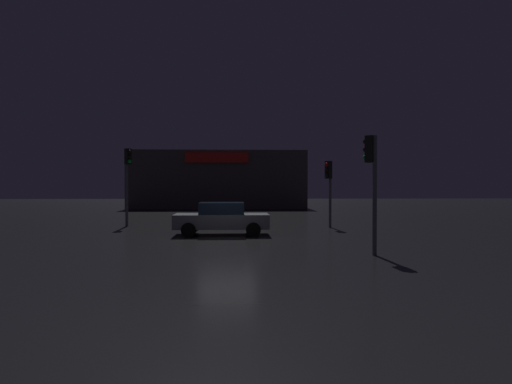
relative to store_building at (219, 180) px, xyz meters
name	(u,v)px	position (x,y,z in m)	size (l,w,h in m)	color
ground_plane	(227,238)	(1.66, -28.27, -2.94)	(120.00, 120.00, 0.00)	black
store_building	(219,180)	(0.00, 0.00, 0.00)	(17.98, 9.05, 5.88)	#4C4742
traffic_signal_main	(128,172)	(-4.08, -22.47, 0.09)	(0.42, 0.42, 4.37)	#595B60
traffic_signal_opposite	(372,170)	(6.52, -32.94, -0.14)	(0.42, 0.42, 3.92)	#595B60
traffic_signal_cross_left	(329,180)	(7.08, -23.58, -0.35)	(0.43, 0.41, 3.64)	#595B60
car_near	(222,218)	(1.37, -26.97, -2.16)	(4.34, 2.06, 1.51)	slate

